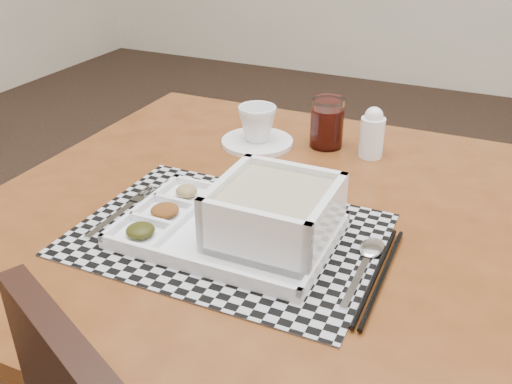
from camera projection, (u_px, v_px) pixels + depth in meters
floor at (296, 321)px, 1.73m from camera, size 5.00×5.00×0.00m
dining_table at (259, 239)px, 1.00m from camera, size 0.92×0.92×0.68m
placemat at (228, 234)px, 0.88m from camera, size 0.46×0.34×0.00m
serving_tray at (260, 220)px, 0.85m from camera, size 0.32×0.22×0.10m
fork at (125, 209)px, 0.95m from camera, size 0.02×0.19×0.00m
spoon at (370, 253)px, 0.83m from camera, size 0.04×0.18×0.01m
chopsticks at (379, 275)px, 0.78m from camera, size 0.02×0.24×0.01m
saucer at (257, 142)px, 1.19m from camera, size 0.15×0.15×0.01m
cup at (257, 123)px, 1.17m from camera, size 0.10×0.10×0.07m
juice_glass at (327, 124)px, 1.17m from camera, size 0.07×0.07×0.10m
creamer_bottle at (372, 133)px, 1.12m from camera, size 0.05×0.05×0.10m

